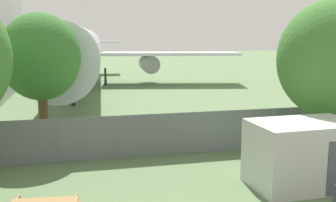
% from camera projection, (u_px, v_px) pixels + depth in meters
% --- Properties ---
extents(perimeter_fence, '(56.07, 0.07, 1.96)m').
position_uv_depth(perimeter_fence, '(120.00, 137.00, 17.37)').
color(perimeter_fence, slate).
rests_on(perimeter_fence, ground).
extents(airplane, '(35.44, 44.07, 12.83)m').
position_uv_depth(airplane, '(79.00, 49.00, 41.17)').
color(airplane, silver).
rests_on(airplane, ground).
extents(portable_cabin, '(3.87, 2.46, 2.39)m').
position_uv_depth(portable_cabin, '(303.00, 154.00, 14.20)').
color(portable_cabin, silver).
rests_on(portable_cabin, ground).
extents(tree_near_hangar, '(3.84, 3.84, 6.53)m').
position_uv_depth(tree_near_hangar, '(40.00, 57.00, 18.85)').
color(tree_near_hangar, brown).
rests_on(tree_near_hangar, ground).
extents(tree_behind_benches, '(4.78, 4.78, 7.04)m').
position_uv_depth(tree_behind_benches, '(333.00, 59.00, 17.13)').
color(tree_behind_benches, '#4C3823').
rests_on(tree_behind_benches, ground).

